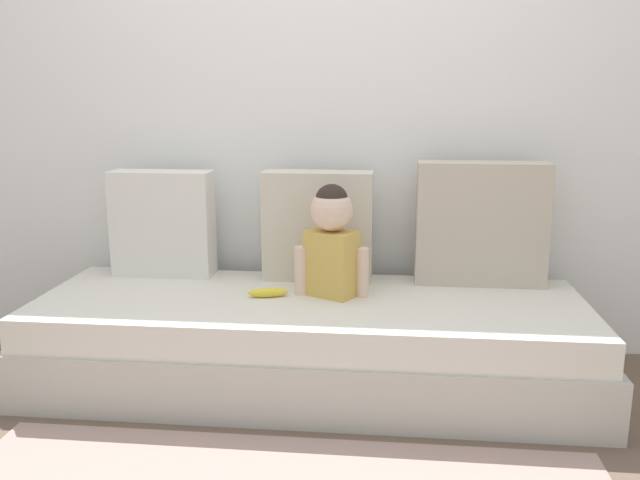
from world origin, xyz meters
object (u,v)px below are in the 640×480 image
(throw_pillow_right, at_px, (481,224))
(throw_pillow_left, at_px, (163,223))
(toddler, at_px, (332,237))
(couch, at_px, (310,342))
(banana, at_px, (268,292))
(throw_pillow_center, at_px, (318,226))

(throw_pillow_right, bearing_deg, throw_pillow_left, 180.00)
(toddler, bearing_deg, throw_pillow_left, 162.69)
(couch, height_order, banana, banana)
(couch, height_order, throw_pillow_center, throw_pillow_center)
(throw_pillow_left, height_order, throw_pillow_right, throw_pillow_right)
(couch, distance_m, banana, 0.28)
(throw_pillow_right, relative_size, banana, 3.34)
(banana, bearing_deg, toddler, 12.04)
(couch, height_order, throw_pillow_right, throw_pillow_right)
(couch, bearing_deg, throw_pillow_center, 90.00)
(throw_pillow_left, xyz_separation_m, banana, (0.55, -0.31, -0.22))
(couch, xyz_separation_m, throw_pillow_center, (0.00, 0.31, 0.44))
(throw_pillow_left, bearing_deg, couch, -23.04)
(throw_pillow_center, relative_size, banana, 2.90)
(throw_pillow_center, height_order, banana, throw_pillow_center)
(toddler, bearing_deg, banana, -167.96)
(throw_pillow_center, bearing_deg, banana, -119.90)
(throw_pillow_right, xyz_separation_m, toddler, (-0.64, -0.25, -0.02))
(throw_pillow_left, bearing_deg, throw_pillow_right, 0.00)
(couch, bearing_deg, throw_pillow_left, 156.96)
(toddler, bearing_deg, couch, -146.41)
(throw_pillow_left, xyz_separation_m, throw_pillow_right, (1.45, 0.00, 0.03))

